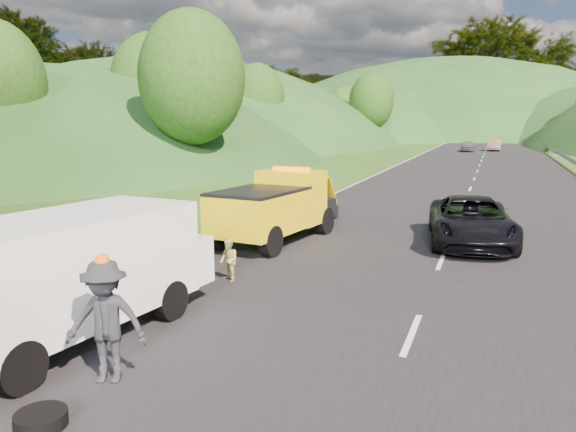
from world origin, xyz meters
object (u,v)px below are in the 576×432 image
at_px(suitcase, 146,255).
at_px(woman, 169,270).
at_px(tow_truck, 276,206).
at_px(spare_tire, 42,428).
at_px(white_van, 68,271).
at_px(child, 229,282).
at_px(worker, 109,382).
at_px(passing_suv, 470,245).

bearing_deg(suitcase, woman, -11.86).
distance_m(tow_truck, spare_tire, 11.92).
height_order(white_van, child, white_van).
height_order(child, suitcase, suitcase).
xyz_separation_m(worker, spare_tire, (0.01, -1.41, 0.00)).
relative_size(child, worker, 0.56).
bearing_deg(passing_suv, child, -137.48).
distance_m(white_van, passing_suv, 12.84).
bearing_deg(suitcase, white_van, -70.17).
xyz_separation_m(white_van, child, (1.04, 4.41, -1.32)).
height_order(woman, suitcase, woman).
distance_m(white_van, worker, 2.46).
relative_size(child, spare_tire, 1.59).
bearing_deg(spare_tire, child, 95.60).
xyz_separation_m(woman, child, (2.01, -0.43, 0.00)).
distance_m(child, worker, 5.61).
distance_m(worker, suitcase, 7.11).
xyz_separation_m(worker, suitcase, (-3.52, 6.18, 0.32)).
bearing_deg(child, woman, -154.97).
bearing_deg(white_van, tow_truck, 94.11).
xyz_separation_m(child, worker, (0.67, -5.57, 0.00)).
bearing_deg(child, worker, -46.11).
xyz_separation_m(worker, passing_suv, (4.82, 12.13, 0.00)).
bearing_deg(passing_suv, worker, -119.20).
xyz_separation_m(white_van, passing_suv, (6.53, 10.97, -1.32)).
bearing_deg(white_van, woman, 108.20).
relative_size(white_van, passing_suv, 1.25).
bearing_deg(suitcase, tow_truck, 61.98).
height_order(woman, spare_tire, woman).
bearing_deg(woman, worker, -175.95).
height_order(tow_truck, worker, tow_truck).
bearing_deg(woman, passing_suv, -70.80).
bearing_deg(white_van, child, 83.57).
distance_m(worker, spare_tire, 1.41).
relative_size(woman, child, 1.70).
bearing_deg(woman, white_van, 171.34).
relative_size(woman, worker, 0.95).
xyz_separation_m(tow_truck, spare_tire, (1.29, -11.79, -1.19)).
height_order(child, passing_suv, passing_suv).
height_order(worker, suitcase, worker).
relative_size(white_van, child, 6.34).
distance_m(worker, passing_suv, 13.06).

